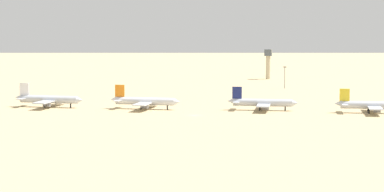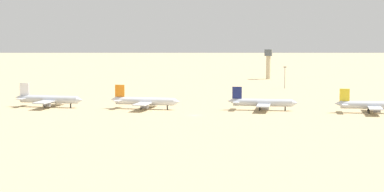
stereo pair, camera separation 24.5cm
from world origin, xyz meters
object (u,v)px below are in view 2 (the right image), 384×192
at_px(parked_jet_orange_3, 144,101).
at_px(parked_jet_yellow_5, 371,105).
at_px(light_pole_mid, 285,76).
at_px(parked_jet_white_2, 48,99).
at_px(control_tower, 268,61).
at_px(parked_jet_navy_4, 262,103).

bearing_deg(parked_jet_orange_3, parked_jet_yellow_5, 3.92).
bearing_deg(parked_jet_orange_3, light_pole_mid, 66.96).
height_order(parked_jet_white_2, control_tower, control_tower).
xyz_separation_m(parked_jet_white_2, parked_jet_yellow_5, (148.37, 6.21, -0.21)).
bearing_deg(parked_jet_navy_4, light_pole_mid, 86.89).
distance_m(parked_jet_orange_3, parked_jet_yellow_5, 101.99).
bearing_deg(parked_jet_orange_3, parked_jet_navy_4, 7.44).
relative_size(parked_jet_orange_3, parked_jet_navy_4, 1.04).
xyz_separation_m(parked_jet_white_2, parked_jet_orange_3, (46.48, 1.53, -0.08)).
bearing_deg(parked_jet_white_2, light_pole_mid, 51.91).
xyz_separation_m(parked_jet_white_2, control_tower, (84.34, 199.28, 9.10)).
bearing_deg(control_tower, light_pole_mid, -77.02).
bearing_deg(parked_jet_white_2, control_tower, 68.40).
distance_m(parked_jet_navy_4, control_tower, 192.84).
bearing_deg(control_tower, parked_jet_orange_3, -100.84).
bearing_deg(parked_jet_yellow_5, parked_jet_navy_4, 175.14).
height_order(parked_jet_orange_3, parked_jet_yellow_5, parked_jet_orange_3).
bearing_deg(parked_jet_yellow_5, parked_jet_orange_3, 179.09).
relative_size(parked_jet_orange_3, control_tower, 1.57).
bearing_deg(light_pole_mid, parked_jet_yellow_5, -68.37).
relative_size(parked_jet_white_2, light_pole_mid, 2.56).
height_order(parked_jet_navy_4, light_pole_mid, light_pole_mid).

